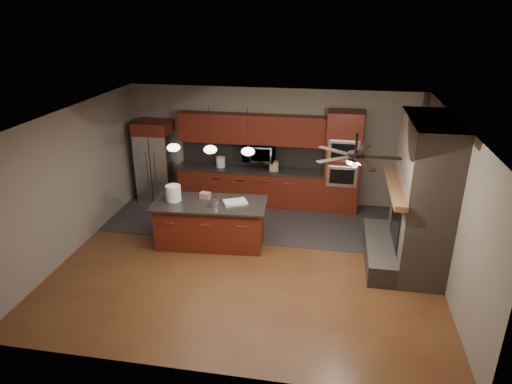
% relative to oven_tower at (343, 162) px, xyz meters
% --- Properties ---
extents(ground, '(7.00, 7.00, 0.00)m').
position_rel_oven_tower_xyz_m(ground, '(-1.70, -2.69, -1.19)').
color(ground, brown).
rests_on(ground, ground).
extents(ceiling, '(7.00, 6.00, 0.02)m').
position_rel_oven_tower_xyz_m(ceiling, '(-1.70, -2.69, 1.61)').
color(ceiling, white).
rests_on(ceiling, back_wall).
extents(back_wall, '(7.00, 0.02, 2.80)m').
position_rel_oven_tower_xyz_m(back_wall, '(-1.70, 0.31, 0.21)').
color(back_wall, '#73695C').
rests_on(back_wall, ground).
extents(right_wall, '(0.02, 6.00, 2.80)m').
position_rel_oven_tower_xyz_m(right_wall, '(1.80, -2.69, 0.21)').
color(right_wall, '#73695C').
rests_on(right_wall, ground).
extents(left_wall, '(0.02, 6.00, 2.80)m').
position_rel_oven_tower_xyz_m(left_wall, '(-5.20, -2.69, 0.21)').
color(left_wall, '#73695C').
rests_on(left_wall, ground).
extents(slate_tile_patch, '(7.00, 2.40, 0.01)m').
position_rel_oven_tower_xyz_m(slate_tile_patch, '(-1.70, -0.89, -1.19)').
color(slate_tile_patch, '#2C2927').
rests_on(slate_tile_patch, ground).
extents(fireplace_column, '(1.30, 2.10, 2.80)m').
position_rel_oven_tower_xyz_m(fireplace_column, '(1.34, -2.29, 0.11)').
color(fireplace_column, '#6B5A4C').
rests_on(fireplace_column, ground).
extents(back_cabinetry, '(3.59, 0.64, 2.20)m').
position_rel_oven_tower_xyz_m(back_cabinetry, '(-2.18, 0.05, -0.30)').
color(back_cabinetry, '#551A0F').
rests_on(back_cabinetry, ground).
extents(oven_tower, '(0.80, 0.63, 2.38)m').
position_rel_oven_tower_xyz_m(oven_tower, '(0.00, 0.00, 0.00)').
color(oven_tower, '#551A0F').
rests_on(oven_tower, ground).
extents(microwave, '(0.73, 0.41, 0.50)m').
position_rel_oven_tower_xyz_m(microwave, '(-1.98, 0.06, 0.11)').
color(microwave, silver).
rests_on(microwave, back_cabinetry).
extents(refrigerator, '(0.84, 0.75, 1.99)m').
position_rel_oven_tower_xyz_m(refrigerator, '(-4.56, -0.07, -0.20)').
color(refrigerator, silver).
rests_on(refrigerator, ground).
extents(kitchen_island, '(2.34, 1.19, 0.92)m').
position_rel_oven_tower_xyz_m(kitchen_island, '(-2.60, -2.21, -0.73)').
color(kitchen_island, '#551A0F').
rests_on(kitchen_island, ground).
extents(white_bucket, '(0.36, 0.36, 0.32)m').
position_rel_oven_tower_xyz_m(white_bucket, '(-3.33, -2.22, -0.11)').
color(white_bucket, white).
rests_on(white_bucket, kitchen_island).
extents(paint_can, '(0.23, 0.23, 0.12)m').
position_rel_oven_tower_xyz_m(paint_can, '(-2.46, -2.34, -0.21)').
color(paint_can, '#A09FA4').
rests_on(paint_can, kitchen_island).
extents(paint_tray, '(0.54, 0.48, 0.04)m').
position_rel_oven_tower_xyz_m(paint_tray, '(-2.09, -2.14, -0.25)').
color(paint_tray, silver).
rests_on(paint_tray, kitchen_island).
extents(cardboard_box, '(0.23, 0.18, 0.13)m').
position_rel_oven_tower_xyz_m(cardboard_box, '(-2.74, -2.01, -0.21)').
color(cardboard_box, '#94694C').
rests_on(cardboard_box, kitchen_island).
extents(counter_bucket, '(0.28, 0.28, 0.25)m').
position_rel_oven_tower_xyz_m(counter_bucket, '(-2.92, 0.01, -0.17)').
color(counter_bucket, silver).
rests_on(counter_bucket, back_cabinetry).
extents(counter_box, '(0.21, 0.17, 0.23)m').
position_rel_oven_tower_xyz_m(counter_box, '(-1.60, -0.04, -0.18)').
color(counter_box, tan).
rests_on(counter_box, back_cabinetry).
extents(pendant_left, '(0.26, 0.26, 0.92)m').
position_rel_oven_tower_xyz_m(pendant_left, '(-3.35, -1.99, 0.77)').
color(pendant_left, black).
rests_on(pendant_left, ceiling).
extents(pendant_center, '(0.26, 0.26, 0.92)m').
position_rel_oven_tower_xyz_m(pendant_center, '(-2.60, -1.99, 0.77)').
color(pendant_center, black).
rests_on(pendant_center, ceiling).
extents(pendant_right, '(0.26, 0.26, 0.92)m').
position_rel_oven_tower_xyz_m(pendant_right, '(-1.85, -1.99, 0.77)').
color(pendant_right, black).
rests_on(pendant_right, ceiling).
extents(ceiling_fan, '(1.27, 1.33, 0.41)m').
position_rel_oven_tower_xyz_m(ceiling_fan, '(0.10, -3.49, 1.27)').
color(ceiling_fan, black).
rests_on(ceiling_fan, ceiling).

